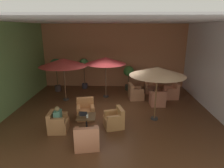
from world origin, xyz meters
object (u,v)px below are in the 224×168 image
object	(u,v)px
cafe_table_front_left	(86,119)
armchair_front_right_north	(151,87)
armchair_front_left_east	(87,139)
open_laptop	(84,114)
patio_umbrella_center_beige	(106,61)
potted_tree_left_corner	(56,68)
armchair_front_right_south	(157,100)
armchair_front_right_west	(171,93)
patio_umbrella_near_wall	(157,72)
patio_umbrella_tall_red	(63,62)
armchair_front_left_west	(86,111)
armchair_front_left_south	(114,120)
cafe_table_front_right	(153,91)
potted_tree_mid_right	(129,74)
armchair_front_left_north	(58,124)
armchair_front_right_east	(135,94)
potted_tree_mid_left	(84,67)
iced_drink_cup	(87,116)
patron_blue_shirt	(58,115)

from	to	relation	value
cafe_table_front_left	armchair_front_right_north	xyz separation A→B (m)	(3.27, 4.80, -0.16)
cafe_table_front_left	armchair_front_left_east	distance (m)	1.15
cafe_table_front_left	open_laptop	bearing A→B (deg)	160.13
patio_umbrella_center_beige	potted_tree_left_corner	size ratio (longest dim) A/B	1.12
armchair_front_right_south	armchair_front_right_west	bearing A→B (deg)	47.75
patio_umbrella_near_wall	potted_tree_left_corner	bearing A→B (deg)	145.53
patio_umbrella_tall_red	patio_umbrella_near_wall	distance (m)	5.08
armchair_front_right_west	armchair_front_left_west	bearing A→B (deg)	-149.37
armchair_front_left_south	potted_tree_left_corner	size ratio (longest dim) A/B	0.43
cafe_table_front_right	open_laptop	distance (m)	4.99
armchair_front_left_south	cafe_table_front_right	xyz separation A→B (m)	(2.16, 3.41, 0.14)
patio_umbrella_tall_red	potted_tree_mid_right	world-z (taller)	patio_umbrella_tall_red
armchair_front_left_south	open_laptop	size ratio (longest dim) A/B	2.84
armchair_front_right_south	armchair_front_right_west	world-z (taller)	armchair_front_right_west
armchair_front_left_south	armchair_front_left_north	bearing A→B (deg)	-169.81
armchair_front_left_south	armchair_front_right_east	distance (m)	3.42
armchair_front_left_north	open_laptop	xyz separation A→B (m)	(1.02, 0.11, 0.36)
armchair_front_left_west	armchair_front_right_north	xyz separation A→B (m)	(3.50, 3.67, 0.01)
armchair_front_left_east	cafe_table_front_right	distance (m)	5.74
armchair_front_left_east	armchair_front_right_north	size ratio (longest dim) A/B	1.02
armchair_front_left_north	armchair_front_left_west	size ratio (longest dim) A/B	0.88
armchair_front_left_north	patio_umbrella_center_beige	bearing A→B (deg)	67.49
patio_umbrella_tall_red	patio_umbrella_near_wall	size ratio (longest dim) A/B	1.09
armchair_front_right_south	patio_umbrella_tall_red	distance (m)	5.36
cafe_table_front_left	patio_umbrella_center_beige	bearing A→B (deg)	82.48
armchair_front_right_west	potted_tree_mid_left	xyz separation A→B (m)	(-5.32, 1.71, 1.10)
armchair_front_right_south	open_laptop	xyz separation A→B (m)	(-3.39, -2.65, 0.36)
armchair_front_left_south	patio_umbrella_center_beige	xyz separation A→B (m)	(-0.57, 3.56, 1.84)
cafe_table_front_left	armchair_front_left_south	distance (m)	1.15
cafe_table_front_left	armchair_front_left_east	size ratio (longest dim) A/B	0.82
armchair_front_left_north	armchair_front_right_east	xyz separation A→B (m)	(3.32, 3.64, 0.02)
potted_tree_mid_right	armchair_front_left_north	bearing A→B (deg)	-119.46
armchair_front_left_east	cafe_table_front_right	bearing A→B (deg)	57.85
armchair_front_left_north	iced_drink_cup	xyz separation A→B (m)	(1.19, -0.06, 0.36)
cafe_table_front_right	armchair_front_left_north	bearing A→B (deg)	-138.94
cafe_table_front_left	patron_blue_shirt	distance (m)	1.11
open_laptop	patio_umbrella_center_beige	bearing A→B (deg)	80.83
potted_tree_left_corner	patron_blue_shirt	world-z (taller)	potted_tree_left_corner
patio_umbrella_tall_red	patron_blue_shirt	distance (m)	3.72
armchair_front_left_north	cafe_table_front_right	bearing A→B (deg)	41.06
cafe_table_front_left	iced_drink_cup	distance (m)	0.24
armchair_front_right_west	armchair_front_right_east	bearing A→B (deg)	-173.51
armchair_front_left_west	potted_tree_mid_left	distance (m)	4.60
armchair_front_left_south	cafe_table_front_left	bearing A→B (deg)	-163.36
armchair_front_right_west	patron_blue_shirt	world-z (taller)	patron_blue_shirt
armchair_front_right_east	patio_umbrella_near_wall	size ratio (longest dim) A/B	0.38
cafe_table_front_left	patio_umbrella_near_wall	bearing A→B (deg)	20.69
armchair_front_left_north	cafe_table_front_right	world-z (taller)	armchair_front_left_north
armchair_front_left_east	armchair_front_right_east	world-z (taller)	armchair_front_right_east
armchair_front_left_west	potted_tree_left_corner	world-z (taller)	potted_tree_left_corner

